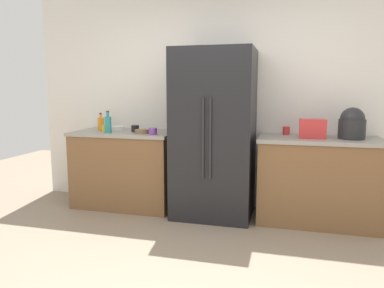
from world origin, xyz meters
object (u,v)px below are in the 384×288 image
at_px(bowl_a, 142,131).
at_px(cup_d, 135,129).
at_px(rice_cooker, 352,124).
at_px(bottle_b, 101,123).
at_px(bottle_a, 108,124).
at_px(bowl_b, 117,128).
at_px(refrigerator, 214,134).
at_px(toaster, 312,129).
at_px(cup_c, 105,128).
at_px(cup_a, 153,131).
at_px(cup_b, 286,131).

bearing_deg(bowl_a, cup_d, 138.29).
relative_size(rice_cooker, bottle_b, 1.50).
bearing_deg(bottle_a, cup_d, 31.19).
bearing_deg(rice_cooker, bowl_b, 177.05).
distance_m(refrigerator, toaster, 1.06).
bearing_deg(refrigerator, cup_d, 177.10).
bearing_deg(refrigerator, bowl_a, -175.33).
bearing_deg(cup_c, cup_a, -8.54).
bearing_deg(cup_a, bowl_b, 152.78).
height_order(bottle_a, bottle_b, bottle_a).
distance_m(refrigerator, cup_a, 0.70).
height_order(toaster, cup_a, toaster).
bearing_deg(toaster, cup_a, -176.12).
height_order(cup_a, bowl_a, cup_a).
xyz_separation_m(bottle_a, cup_c, (-0.08, 0.09, -0.06)).
relative_size(cup_b, cup_c, 1.09).
height_order(toaster, rice_cooker, rice_cooker).
xyz_separation_m(refrigerator, bowl_b, (-1.29, 0.19, 0.01)).
xyz_separation_m(bottle_a, cup_a, (0.57, -0.01, -0.07)).
height_order(refrigerator, cup_d, refrigerator).
relative_size(bottle_b, cup_c, 2.61).
xyz_separation_m(toaster, rice_cooker, (0.39, 0.05, 0.05)).
distance_m(bottle_b, cup_b, 2.27).
bearing_deg(cup_a, cup_c, 171.46).
bearing_deg(refrigerator, cup_c, -178.86).
height_order(bottle_b, cup_d, bottle_b).
relative_size(refrigerator, toaster, 6.97).
bearing_deg(bowl_b, toaster, -4.71).
bearing_deg(cup_a, bottle_b, 163.05).
bearing_deg(bottle_b, bowl_b, 20.65).
relative_size(bowl_a, bowl_b, 0.85).
relative_size(toaster, bowl_b, 1.41).
bearing_deg(cup_d, cup_b, 6.33).
height_order(toaster, bowl_b, toaster).
relative_size(rice_cooker, cup_a, 3.50).
xyz_separation_m(rice_cooker, cup_c, (-2.79, -0.07, -0.11)).
distance_m(refrigerator, bowl_a, 0.85).
distance_m(rice_cooker, bowl_b, 2.75).
xyz_separation_m(cup_a, cup_b, (1.48, 0.37, 0.01)).
height_order(rice_cooker, bottle_b, rice_cooker).
bearing_deg(cup_c, toaster, 0.47).
distance_m(rice_cooker, bottle_b, 2.93).
bearing_deg(cup_b, toaster, -43.36).
height_order(cup_c, cup_d, cup_c).
bearing_deg(cup_c, cup_b, 7.30).
relative_size(refrigerator, bottle_b, 8.60).
xyz_separation_m(refrigerator, bottle_b, (-1.48, 0.12, 0.08)).
bearing_deg(refrigerator, cup_a, -169.67).
distance_m(bottle_a, cup_a, 0.58).
bearing_deg(cup_b, bowl_a, -169.09).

